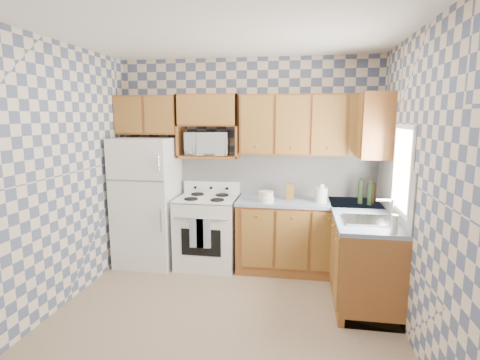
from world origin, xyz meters
name	(u,v)px	position (x,y,z in m)	size (l,w,h in m)	color
floor	(223,318)	(0.00, 0.00, 0.00)	(3.40, 3.40, 0.00)	#836950
back_wall	(247,162)	(0.00, 1.60, 1.35)	(3.40, 0.02, 2.70)	slate
right_wall	(417,188)	(1.70, 0.00, 1.35)	(0.02, 3.20, 2.70)	slate
backsplash_back	(276,174)	(0.40, 1.59, 1.20)	(2.60, 0.01, 0.56)	silver
backsplash_right	(393,188)	(1.69, 0.80, 1.20)	(0.01, 1.60, 0.56)	silver
refrigerator	(148,201)	(-1.27, 1.25, 0.84)	(0.75, 0.70, 1.68)	silver
stove_body	(207,232)	(-0.47, 1.28, 0.45)	(0.76, 0.65, 0.90)	silver
cooktop	(207,198)	(-0.47, 1.28, 0.91)	(0.76, 0.65, 0.03)	silver
backguard	(212,187)	(-0.47, 1.55, 1.00)	(0.76, 0.08, 0.17)	silver
dish_towel_left	(197,233)	(-0.52, 0.93, 0.55)	(0.17, 0.03, 0.37)	navy
dish_towel_right	(204,233)	(-0.43, 0.93, 0.55)	(0.17, 0.03, 0.37)	navy
base_cabinets_back	(307,237)	(0.82, 1.30, 0.44)	(1.75, 0.60, 0.88)	brown
base_cabinets_right	(360,254)	(1.40, 0.80, 0.44)	(0.60, 1.60, 0.88)	brown
countertop_back	(308,202)	(0.82, 1.30, 0.90)	(1.77, 0.63, 0.04)	gray
countertop_right	(362,214)	(1.40, 0.80, 0.90)	(0.63, 1.60, 0.04)	gray
upper_cabinets_back	(311,125)	(0.82, 1.44, 1.85)	(1.75, 0.33, 0.74)	brown
upper_cabinets_fridge	(149,115)	(-1.29, 1.44, 1.97)	(0.82, 0.33, 0.50)	brown
upper_cabinets_right	(373,125)	(1.53, 1.25, 1.85)	(0.33, 0.70, 0.74)	brown
microwave_shelf	(209,156)	(-0.47, 1.44, 1.44)	(0.80, 0.33, 0.03)	brown
microwave	(208,143)	(-0.50, 1.46, 1.60)	(0.55, 0.38, 0.31)	silver
sink	(368,221)	(1.40, 0.45, 0.93)	(0.48, 0.40, 0.03)	#B7B7BC
window	(402,169)	(1.69, 0.45, 1.45)	(0.02, 0.66, 0.86)	white
bottle_0	(360,192)	(1.43, 1.24, 1.06)	(0.06, 0.06, 0.28)	black
bottle_1	(370,194)	(1.53, 1.18, 1.05)	(0.06, 0.06, 0.26)	black
bottle_2	(373,193)	(1.58, 1.28, 1.04)	(0.06, 0.06, 0.24)	#4E3313
knife_block	(290,192)	(0.59, 1.31, 1.02)	(0.09, 0.09, 0.20)	brown
electric_kettle	(321,195)	(0.98, 1.21, 1.01)	(0.14, 0.14, 0.18)	silver
food_containers	(266,197)	(0.31, 1.13, 0.99)	(0.20, 0.20, 0.13)	beige
soap_bottle	(395,224)	(1.56, 0.08, 1.01)	(0.06, 0.06, 0.17)	beige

